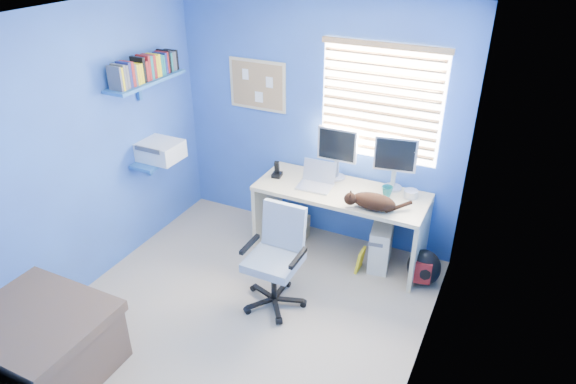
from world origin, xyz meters
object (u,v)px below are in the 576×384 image
at_px(cat, 374,202).
at_px(laptop, 315,177).
at_px(office_chair, 276,270).
at_px(tower_pc, 381,244).
at_px(desk, 340,223).

bearing_deg(cat, laptop, 149.87).
distance_m(cat, office_chair, 1.07).
xyz_separation_m(cat, tower_pc, (0.05, 0.22, -0.59)).
bearing_deg(laptop, desk, 9.07).
height_order(desk, tower_pc, desk).
distance_m(laptop, cat, 0.66).
xyz_separation_m(desk, laptop, (-0.26, -0.05, 0.48)).
relative_size(laptop, tower_pc, 0.73).
height_order(cat, office_chair, office_chair).
distance_m(desk, cat, 0.62).
relative_size(desk, office_chair, 1.82).
bearing_deg(tower_pc, laptop, 177.11).
bearing_deg(desk, office_chair, -104.27).
relative_size(desk, tower_pc, 3.70).
bearing_deg(office_chair, cat, 49.66).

